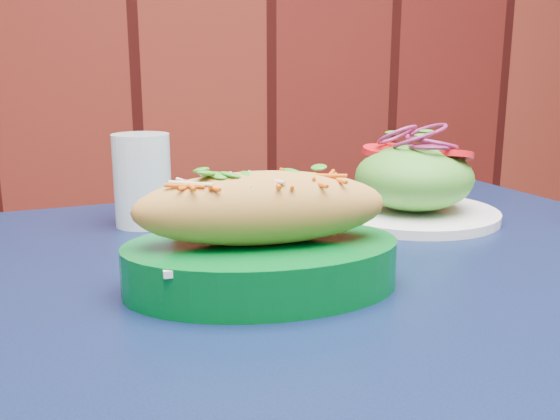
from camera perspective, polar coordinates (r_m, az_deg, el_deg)
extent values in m
cube|color=black|center=(0.65, 9.48, -6.27)|extent=(0.90, 0.90, 0.03)
cylinder|color=black|center=(1.22, 14.13, -16.00)|extent=(0.04, 0.04, 0.72)
cube|color=white|center=(0.56, -1.67, -3.36)|extent=(0.19, 0.11, 0.01)
ellipsoid|color=gold|center=(0.55, -1.70, 0.20)|extent=(0.23, 0.09, 0.07)
cylinder|color=white|center=(0.84, 11.97, -0.32)|extent=(0.23, 0.23, 0.01)
ellipsoid|color=#4C992D|center=(0.83, 12.13, 2.91)|extent=(0.15, 0.15, 0.08)
cylinder|color=red|center=(0.82, 15.79, 5.19)|extent=(0.05, 0.05, 0.01)
cylinder|color=red|center=(0.84, 9.11, 5.70)|extent=(0.05, 0.05, 0.01)
cylinder|color=red|center=(0.87, 10.88, 5.87)|extent=(0.05, 0.05, 0.01)
torus|color=#7D1B4E|center=(0.83, 12.29, 6.14)|extent=(0.06, 0.06, 0.01)
torus|color=#7D1B4E|center=(0.83, 12.30, 6.41)|extent=(0.06, 0.06, 0.01)
torus|color=#7D1B4E|center=(0.83, 12.31, 6.69)|extent=(0.06, 0.06, 0.01)
torus|color=#7D1B4E|center=(0.83, 12.33, 6.96)|extent=(0.06, 0.06, 0.01)
torus|color=#7D1B4E|center=(0.83, 12.34, 7.24)|extent=(0.06, 0.06, 0.01)
cylinder|color=silver|center=(0.80, -12.46, 2.69)|extent=(0.07, 0.07, 0.12)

